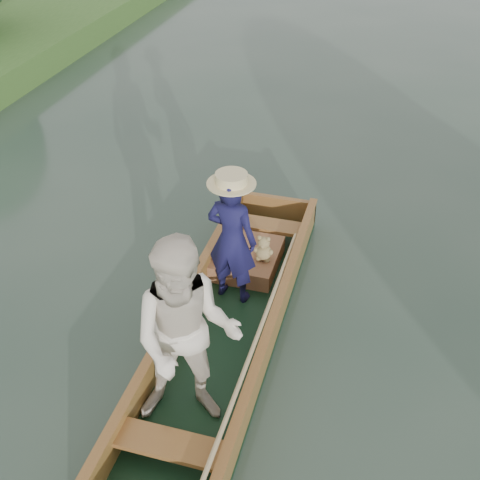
# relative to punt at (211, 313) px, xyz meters

# --- Properties ---
(ground) EXTENTS (120.00, 120.00, 0.00)m
(ground) POSITION_rel_punt_xyz_m (0.02, 0.38, -0.73)
(ground) COLOR #283D30
(ground) RESTS_ON ground
(punt) EXTENTS (1.13, 5.00, 2.07)m
(punt) POSITION_rel_punt_xyz_m (0.00, 0.00, 0.00)
(punt) COLOR black
(punt) RESTS_ON ground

